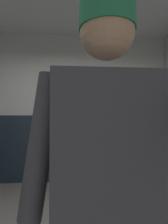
% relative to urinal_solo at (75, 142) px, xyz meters
% --- Properties ---
extents(wall_back, '(4.44, 0.12, 2.88)m').
position_rel_urinal_solo_xyz_m(wall_back, '(-0.07, 0.22, 0.66)').
color(wall_back, '#B2B2AD').
rests_on(wall_back, ground_plane).
extents(wainscot_band_back, '(3.84, 0.03, 1.27)m').
position_rel_urinal_solo_xyz_m(wainscot_band_back, '(-0.07, 0.14, -0.14)').
color(wainscot_band_back, '#19232D').
rests_on(wainscot_band_back, ground_plane).
extents(urinal_solo, '(0.40, 0.34, 1.24)m').
position_rel_urinal_solo_xyz_m(urinal_solo, '(0.00, 0.00, 0.00)').
color(urinal_solo, white).
rests_on(urinal_solo, ground_plane).
extents(person, '(0.64, 0.60, 1.65)m').
position_rel_urinal_solo_xyz_m(person, '(0.01, -2.96, 0.19)').
color(person, '#2D3342').
rests_on(person, ground_plane).
extents(soap_dispenser, '(0.10, 0.07, 0.18)m').
position_rel_urinal_solo_xyz_m(soap_dispenser, '(1.00, 0.12, 0.67)').
color(soap_dispenser, silver).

